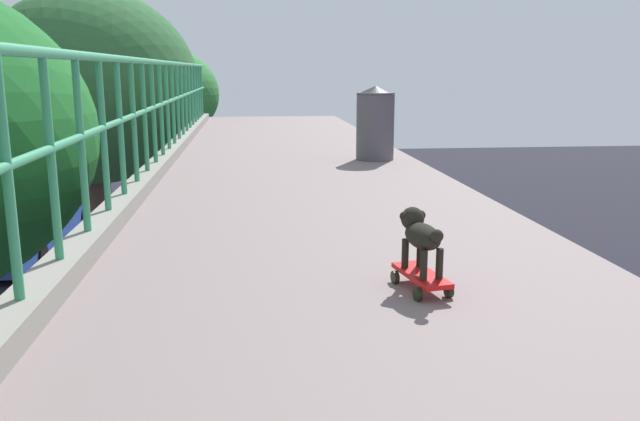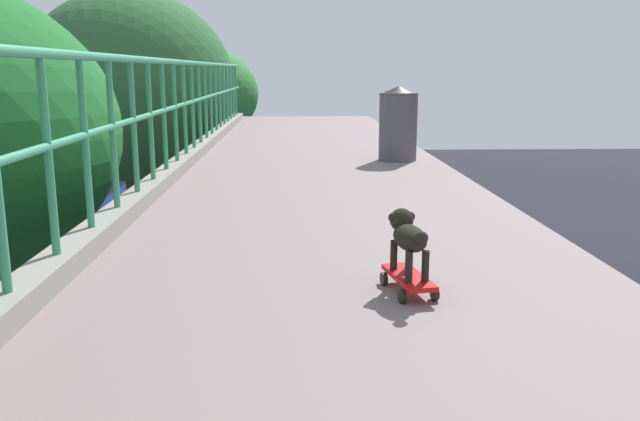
% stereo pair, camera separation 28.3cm
% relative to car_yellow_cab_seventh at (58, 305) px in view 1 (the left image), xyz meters
% --- Properties ---
extents(car_yellow_cab_seventh, '(1.79, 4.00, 1.48)m').
position_rel_car_yellow_cab_seventh_xyz_m(car_yellow_cab_seventh, '(0.00, 0.00, 0.00)').
color(car_yellow_cab_seventh, yellow).
rests_on(car_yellow_cab_seventh, ground).
extents(city_bus, '(2.71, 10.33, 3.40)m').
position_rel_car_yellow_cab_seventh_xyz_m(city_bus, '(-3.48, 8.86, 1.28)').
color(city_bus, '#233F93').
rests_on(city_bus, ground).
extents(roadside_tree_far, '(4.92, 4.92, 9.26)m').
position_rel_car_yellow_cab_seventh_xyz_m(roadside_tree_far, '(2.12, -2.98, 6.32)').
color(roadside_tree_far, '#48332D').
rests_on(roadside_tree_far, ground).
extents(roadside_tree_farthest, '(4.59, 4.59, 8.32)m').
position_rel_car_yellow_cab_seventh_xyz_m(roadside_tree_farthest, '(2.39, 5.40, 5.83)').
color(roadside_tree_farthest, '#523A21').
rests_on(roadside_tree_farthest, ground).
extents(toy_skateboard, '(0.25, 0.43, 0.09)m').
position_rel_car_yellow_cab_seventh_xyz_m(toy_skateboard, '(6.57, -15.89, 5.77)').
color(toy_skateboard, red).
rests_on(toy_skateboard, overpass_deck).
extents(small_dog, '(0.19, 0.38, 0.31)m').
position_rel_car_yellow_cab_seventh_xyz_m(small_dog, '(6.56, -15.86, 5.99)').
color(small_dog, black).
rests_on(small_dog, toy_skateboard).
extents(litter_bin, '(0.47, 0.47, 0.89)m').
position_rel_car_yellow_cab_seventh_xyz_m(litter_bin, '(7.25, -11.09, 6.16)').
color(litter_bin, '#524B55').
rests_on(litter_bin, overpass_deck).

